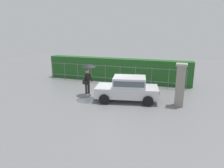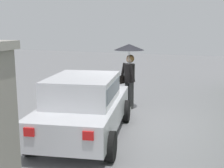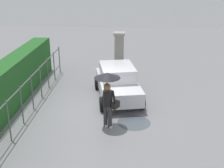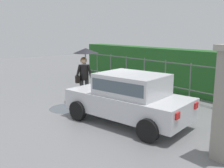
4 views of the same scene
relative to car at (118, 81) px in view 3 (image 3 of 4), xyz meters
name	(u,v)px [view 3 (image 3 of 4)]	position (x,y,z in m)	size (l,w,h in m)	color
ground_plane	(98,111)	(-1.48, 0.72, -0.80)	(40.00, 40.00, 0.00)	slate
car	(118,81)	(0.00, 0.00, 0.00)	(3.95, 2.43, 1.48)	silver
pedestrian	(108,89)	(-2.72, 0.23, 0.69)	(0.94, 0.94, 2.07)	#333333
gate_pillar	(119,54)	(2.97, 0.04, 0.44)	(0.60, 0.60, 2.42)	gray
fence_section	(27,97)	(-2.11, 3.43, 0.02)	(11.06, 0.05, 1.50)	#59605B
hedge_row	(0,93)	(-2.11, 4.51, 0.15)	(12.01, 0.90, 1.90)	#235B23
puddle_near	(134,123)	(-2.41, -0.73, -0.80)	(1.27, 1.27, 0.00)	#4C545B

